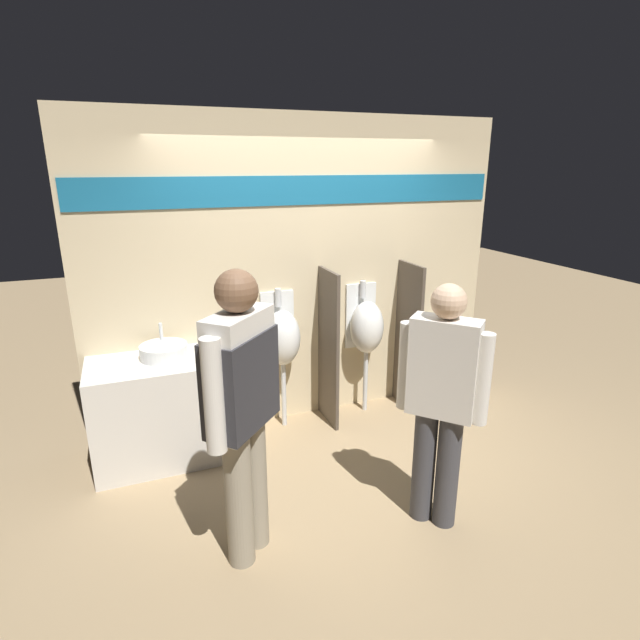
% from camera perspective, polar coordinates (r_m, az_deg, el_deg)
% --- Properties ---
extents(ground_plane, '(16.00, 16.00, 0.00)m').
position_cam_1_polar(ground_plane, '(4.43, 0.82, -13.70)').
color(ground_plane, '#997F5B').
extents(display_wall, '(3.77, 0.07, 2.70)m').
position_cam_1_polar(display_wall, '(4.45, -2.01, 5.39)').
color(display_wall, beige).
rests_on(display_wall, ground_plane).
extents(sink_counter, '(1.07, 0.61, 0.84)m').
position_cam_1_polar(sink_counter, '(4.22, -17.45, -9.78)').
color(sink_counter, silver).
rests_on(sink_counter, ground_plane).
extents(sink_basin, '(0.36, 0.36, 0.25)m').
position_cam_1_polar(sink_basin, '(4.09, -17.42, -3.40)').
color(sink_basin, silver).
rests_on(sink_basin, sink_counter).
extents(cell_phone, '(0.07, 0.14, 0.01)m').
position_cam_1_polar(cell_phone, '(3.96, -13.22, -4.49)').
color(cell_phone, black).
rests_on(cell_phone, sink_counter).
extents(divider_near_counter, '(0.03, 0.43, 1.42)m').
position_cam_1_polar(divider_near_counter, '(4.47, 0.98, -3.27)').
color(divider_near_counter, '#4C4238').
rests_on(divider_near_counter, ground_plane).
extents(divider_mid, '(0.03, 0.43, 1.42)m').
position_cam_1_polar(divider_mid, '(4.82, 10.02, -1.98)').
color(divider_mid, '#4C4238').
rests_on(divider_mid, ground_plane).
extents(urinal_near_counter, '(0.32, 0.30, 1.26)m').
position_cam_1_polar(urinal_near_counter, '(4.36, -4.36, -2.04)').
color(urinal_near_counter, silver).
rests_on(urinal_near_counter, ground_plane).
extents(urinal_far, '(0.32, 0.30, 1.26)m').
position_cam_1_polar(urinal_far, '(4.65, 5.31, -0.81)').
color(urinal_far, silver).
rests_on(urinal_far, ground_plane).
extents(toilet, '(0.37, 0.54, 0.92)m').
position_cam_1_polar(toilet, '(5.11, 14.19, -5.82)').
color(toilet, silver).
rests_on(toilet, ground_plane).
extents(person_in_vest, '(0.49, 0.49, 1.77)m').
position_cam_1_polar(person_in_vest, '(2.86, -8.91, -9.00)').
color(person_in_vest, gray).
rests_on(person_in_vest, ground_plane).
extents(person_with_lanyard, '(0.41, 0.45, 1.63)m').
position_cam_1_polar(person_with_lanyard, '(3.23, 13.67, -8.62)').
color(person_with_lanyard, '#3D3D42').
rests_on(person_with_lanyard, ground_plane).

